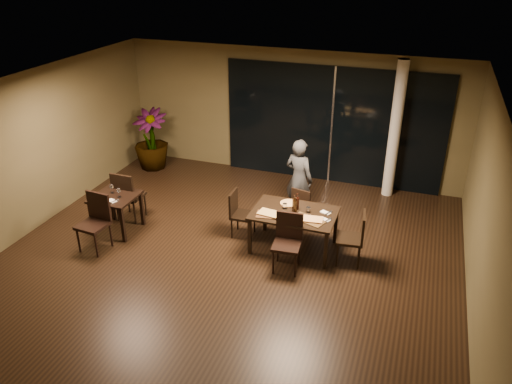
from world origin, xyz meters
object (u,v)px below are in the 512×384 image
at_px(bottle_a, 294,203).
at_px(bottle_b, 295,205).
at_px(potted_plant, 151,139).
at_px(bottle_c, 297,201).
at_px(chair_side_near, 96,219).
at_px(diner, 299,179).
at_px(chair_side_far, 127,194).
at_px(chair_main_far, 303,205).
at_px(main_table, 294,216).
at_px(chair_main_near, 288,239).
at_px(side_table, 116,202).
at_px(chair_main_right, 355,235).
at_px(chair_main_left, 239,211).

height_order(bottle_a, bottle_b, bottle_a).
relative_size(potted_plant, bottle_c, 4.82).
bearing_deg(chair_side_near, diner, 42.01).
bearing_deg(bottle_c, chair_side_far, -176.31).
bearing_deg(chair_main_far, potted_plant, -8.21).
bearing_deg(main_table, diner, 101.25).
height_order(chair_side_far, bottle_c, same).
bearing_deg(chair_main_near, potted_plant, 140.41).
bearing_deg(diner, chair_side_far, 40.63).
xyz_separation_m(side_table, chair_main_right, (4.52, 0.40, -0.08)).
distance_m(chair_main_far, bottle_c, 0.79).
xyz_separation_m(chair_main_far, bottle_a, (0.02, -0.75, 0.43)).
bearing_deg(diner, side_table, 46.85).
height_order(side_table, bottle_c, bottle_c).
bearing_deg(side_table, chair_main_far, 21.19).
bearing_deg(main_table, chair_side_far, -178.57).
xyz_separation_m(chair_main_near, chair_main_right, (1.06, 0.50, -0.01)).
bearing_deg(chair_main_near, bottle_c, 88.70).
distance_m(main_table, side_table, 3.44).
bearing_deg(side_table, chair_main_right, 5.12).
height_order(chair_main_far, potted_plant, potted_plant).
height_order(chair_main_far, chair_side_far, chair_side_far).
distance_m(side_table, chair_main_far, 3.61).
bearing_deg(chair_main_left, chair_side_near, 116.58).
height_order(main_table, chair_side_near, chair_side_near).
relative_size(side_table, bottle_b, 2.68).
bearing_deg(chair_main_left, chair_main_far, -59.78).
height_order(main_table, chair_side_far, chair_side_far).
relative_size(chair_side_near, bottle_c, 3.43).
distance_m(chair_main_left, bottle_a, 1.16).
height_order(main_table, potted_plant, potted_plant).
xyz_separation_m(chair_main_far, bottle_b, (0.05, -0.81, 0.42)).
bearing_deg(chair_main_left, bottle_b, -98.85).
height_order(bottle_a, bottle_c, bottle_a).
xyz_separation_m(chair_main_near, chair_side_near, (-3.46, -0.55, 0.03)).
relative_size(chair_main_far, chair_main_left, 0.94).
bearing_deg(chair_main_left, chair_main_right, -97.81).
height_order(chair_main_far, bottle_a, bottle_a).
height_order(side_table, diner, diner).
xyz_separation_m(chair_main_near, chair_side_far, (-3.47, 0.51, 0.03)).
height_order(chair_main_left, chair_side_near, chair_side_near).
height_order(chair_side_near, bottle_c, chair_side_near).
xyz_separation_m(chair_side_near, diner, (3.16, 2.37, 0.24)).
xyz_separation_m(chair_main_near, bottle_c, (-0.05, 0.73, 0.35)).
xyz_separation_m(diner, bottle_b, (0.26, -1.24, 0.07)).
bearing_deg(potted_plant, bottle_b, -29.46).
relative_size(chair_main_far, chair_main_right, 0.88).
xyz_separation_m(chair_side_near, bottle_a, (3.38, 1.19, 0.31)).
height_order(side_table, chair_main_right, chair_main_right).
bearing_deg(chair_main_right, main_table, -101.86).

